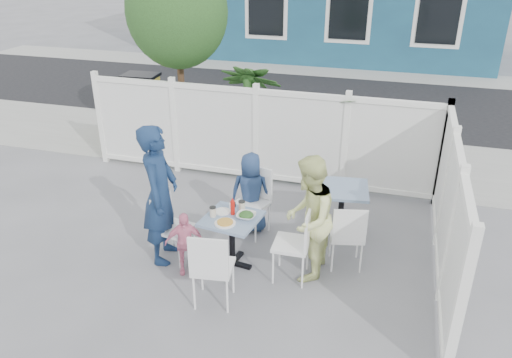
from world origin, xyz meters
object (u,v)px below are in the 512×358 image
(chair_back, at_px, (254,196))
(toddler, at_px, (185,243))
(chair_left, at_px, (169,221))
(boy, at_px, (251,193))
(spare_table, at_px, (342,198))
(utility_cabinet, at_px, (143,105))
(woman, at_px, (308,219))
(chair_right, at_px, (298,239))
(man, at_px, (160,195))
(main_table, at_px, (232,228))
(chair_near, at_px, (211,265))

(chair_back, xyz_separation_m, toddler, (-0.53, -1.17, -0.14))
(chair_left, bearing_deg, boy, 149.97)
(spare_table, bearing_deg, chair_back, -167.99)
(chair_back, bearing_deg, utility_cabinet, -27.26)
(utility_cabinet, relative_size, woman, 0.77)
(chair_right, xyz_separation_m, woman, (0.08, 0.12, 0.22))
(spare_table, bearing_deg, toddler, -140.15)
(spare_table, height_order, chair_right, chair_right)
(spare_table, relative_size, man, 0.42)
(boy, bearing_deg, chair_left, 39.83)
(main_table, bearing_deg, man, -174.93)
(chair_right, relative_size, man, 0.53)
(chair_right, relative_size, chair_back, 1.02)
(chair_near, distance_m, toddler, 0.76)
(chair_left, distance_m, chair_back, 1.24)
(chair_near, bearing_deg, boy, 84.29)
(chair_right, bearing_deg, man, 89.60)
(chair_left, xyz_separation_m, boy, (0.78, 0.95, 0.05))
(utility_cabinet, distance_m, chair_right, 5.82)
(main_table, distance_m, toddler, 0.60)
(utility_cabinet, bearing_deg, chair_near, -58.37)
(main_table, distance_m, spare_table, 1.63)
(spare_table, distance_m, man, 2.43)
(boy, bearing_deg, woman, 128.76)
(chair_back, distance_m, woman, 1.22)
(toddler, bearing_deg, chair_back, 41.64)
(chair_left, xyz_separation_m, chair_near, (0.85, -0.76, 0.03))
(main_table, height_order, woman, woman)
(spare_table, bearing_deg, man, -150.25)
(man, xyz_separation_m, woman, (1.82, 0.15, -0.13))
(utility_cabinet, xyz_separation_m, chair_back, (3.35, -3.16, -0.05))
(chair_back, relative_size, woman, 0.61)
(woman, bearing_deg, chair_back, -129.86)
(man, bearing_deg, boy, -52.39)
(main_table, relative_size, toddler, 0.88)
(toddler, bearing_deg, boy, 44.32)
(utility_cabinet, xyz_separation_m, boy, (3.30, -3.13, -0.02))
(chair_back, xyz_separation_m, man, (-0.92, -0.95, 0.35))
(chair_near, distance_m, man, 1.24)
(chair_right, xyz_separation_m, boy, (-0.87, 0.93, 0.02))
(chair_near, bearing_deg, woman, 37.16)
(chair_left, height_order, toddler, chair_left)
(chair_near, relative_size, boy, 0.83)
(utility_cabinet, height_order, spare_table, utility_cabinet)
(chair_right, bearing_deg, chair_near, 132.43)
(main_table, relative_size, spare_table, 0.95)
(man, xyz_separation_m, boy, (0.87, 0.97, -0.32))
(chair_right, height_order, boy, boy)
(woman, distance_m, boy, 1.27)
(chair_right, bearing_deg, chair_left, 88.80)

